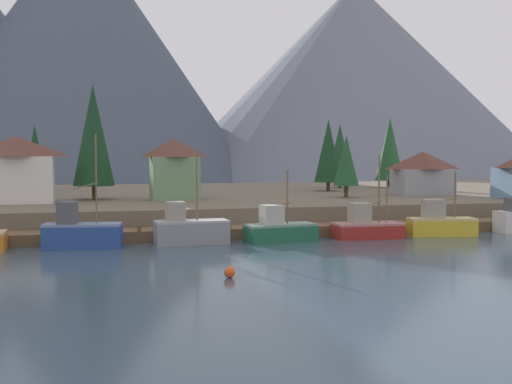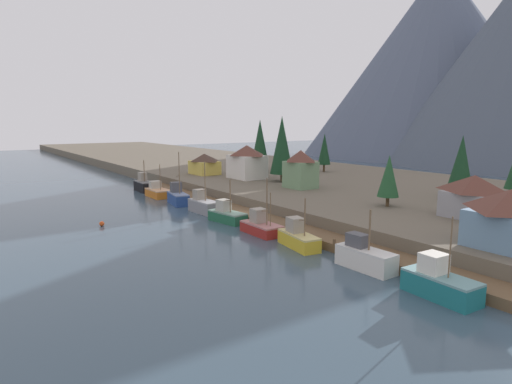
{
  "view_description": "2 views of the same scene",
  "coord_description": "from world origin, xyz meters",
  "px_view_note": "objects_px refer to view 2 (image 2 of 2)",
  "views": [
    {
      "loc": [
        -16.72,
        -58.02,
        7.73
      ],
      "look_at": [
        -1.14,
        1.61,
        4.21
      ],
      "focal_mm": 46.75,
      "sensor_mm": 36.0,
      "label": 1
    },
    {
      "loc": [
        53.54,
        -34.14,
        14.67
      ],
      "look_at": [
        1.98,
        2.06,
        4.36
      ],
      "focal_mm": 30.37,
      "sensor_mm": 36.0,
      "label": 2
    }
  ],
  "objects_px": {
    "conifer_far_left": "(260,141)",
    "channel_buoy": "(102,224)",
    "fishing_boat_green": "(227,215)",
    "fishing_boat_teal": "(440,283)",
    "fishing_boat_yellow": "(298,238)",
    "fishing_boat_white": "(365,257)",
    "house_yellow": "(204,164)",
    "fishing_boat_grey": "(203,205)",
    "conifer_back_left": "(389,176)",
    "fishing_boat_orange": "(158,192)",
    "house_green": "(301,169)",
    "conifer_back_right": "(284,150)",
    "house_grey": "(474,197)",
    "fishing_boat_blue": "(178,197)",
    "fishing_boat_black": "(144,185)",
    "conifer_mid_left": "(461,164)",
    "house_blue": "(510,218)",
    "house_white": "(247,162)",
    "conifer_mid_right": "(324,149)",
    "fishing_boat_red": "(261,226)",
    "conifer_centre": "(282,145)"
  },
  "relations": [
    {
      "from": "fishing_boat_white",
      "to": "house_green",
      "type": "xyz_separation_m",
      "value": [
        -32.21,
        19.32,
        4.8
      ]
    },
    {
      "from": "fishing_boat_blue",
      "to": "house_white",
      "type": "height_order",
      "value": "house_white"
    },
    {
      "from": "fishing_boat_blue",
      "to": "conifer_back_right",
      "type": "distance_m",
      "value": 34.59
    },
    {
      "from": "fishing_boat_white",
      "to": "house_blue",
      "type": "bearing_deg",
      "value": 50.73
    },
    {
      "from": "fishing_boat_grey",
      "to": "fishing_boat_yellow",
      "type": "bearing_deg",
      "value": -3.08
    },
    {
      "from": "fishing_boat_black",
      "to": "fishing_boat_white",
      "type": "xyz_separation_m",
      "value": [
        60.15,
        0.18,
        -0.09
      ]
    },
    {
      "from": "house_yellow",
      "to": "conifer_far_left",
      "type": "bearing_deg",
      "value": 85.96
    },
    {
      "from": "fishing_boat_black",
      "to": "house_white",
      "type": "height_order",
      "value": "house_white"
    },
    {
      "from": "fishing_boat_green",
      "to": "conifer_centre",
      "type": "relative_size",
      "value": 0.49
    },
    {
      "from": "fishing_boat_grey",
      "to": "house_grey",
      "type": "xyz_separation_m",
      "value": [
        33.33,
        20.48,
        4.09
      ]
    },
    {
      "from": "fishing_boat_red",
      "to": "conifer_back_left",
      "type": "relative_size",
      "value": 1.02
    },
    {
      "from": "fishing_boat_blue",
      "to": "fishing_boat_white",
      "type": "relative_size",
      "value": 1.49
    },
    {
      "from": "fishing_boat_orange",
      "to": "house_yellow",
      "type": "relative_size",
      "value": 0.9
    },
    {
      "from": "conifer_back_right",
      "to": "conifer_far_left",
      "type": "distance_m",
      "value": 7.61
    },
    {
      "from": "fishing_boat_orange",
      "to": "fishing_boat_yellow",
      "type": "distance_m",
      "value": 42.07
    },
    {
      "from": "fishing_boat_white",
      "to": "fishing_boat_red",
      "type": "bearing_deg",
      "value": -179.54
    },
    {
      "from": "fishing_boat_yellow",
      "to": "fishing_boat_teal",
      "type": "xyz_separation_m",
      "value": [
        18.08,
        0.1,
        0.11
      ]
    },
    {
      "from": "fishing_boat_grey",
      "to": "conifer_back_left",
      "type": "xyz_separation_m",
      "value": [
        21.94,
        18.33,
        5.66
      ]
    },
    {
      "from": "fishing_boat_yellow",
      "to": "house_white",
      "type": "relative_size",
      "value": 0.82
    },
    {
      "from": "fishing_boat_orange",
      "to": "conifer_mid_right",
      "type": "height_order",
      "value": "conifer_mid_right"
    },
    {
      "from": "channel_buoy",
      "to": "fishing_boat_teal",
      "type": "bearing_deg",
      "value": 20.94
    },
    {
      "from": "fishing_boat_white",
      "to": "house_yellow",
      "type": "xyz_separation_m",
      "value": [
        -61.09,
        14.93,
        3.68
      ]
    },
    {
      "from": "fishing_boat_yellow",
      "to": "fishing_boat_orange",
      "type": "bearing_deg",
      "value": -170.29
    },
    {
      "from": "fishing_boat_white",
      "to": "conifer_far_left",
      "type": "distance_m",
      "value": 67.65
    },
    {
      "from": "house_green",
      "to": "conifer_back_right",
      "type": "bearing_deg",
      "value": 148.69
    },
    {
      "from": "fishing_boat_green",
      "to": "fishing_boat_teal",
      "type": "relative_size",
      "value": 0.92
    },
    {
      "from": "fishing_boat_black",
      "to": "conifer_centre",
      "type": "xyz_separation_m",
      "value": [
        19.01,
        22.15,
        8.56
      ]
    },
    {
      "from": "house_white",
      "to": "conifer_mid_left",
      "type": "height_order",
      "value": "conifer_mid_left"
    },
    {
      "from": "conifer_far_left",
      "to": "house_yellow",
      "type": "bearing_deg",
      "value": -94.04
    },
    {
      "from": "fishing_boat_black",
      "to": "fishing_boat_grey",
      "type": "distance_m",
      "value": 26.59
    },
    {
      "from": "conifer_mid_left",
      "to": "channel_buoy",
      "type": "distance_m",
      "value": 54.87
    },
    {
      "from": "fishing_boat_grey",
      "to": "conifer_back_left",
      "type": "height_order",
      "value": "conifer_back_left"
    },
    {
      "from": "fishing_boat_grey",
      "to": "channel_buoy",
      "type": "height_order",
      "value": "fishing_boat_grey"
    },
    {
      "from": "fishing_boat_white",
      "to": "conifer_back_right",
      "type": "xyz_separation_m",
      "value": [
        -52.84,
        31.87,
        6.76
      ]
    },
    {
      "from": "house_yellow",
      "to": "conifer_centre",
      "type": "height_order",
      "value": "conifer_centre"
    },
    {
      "from": "house_green",
      "to": "house_blue",
      "type": "bearing_deg",
      "value": -11.97
    },
    {
      "from": "conifer_far_left",
      "to": "channel_buoy",
      "type": "height_order",
      "value": "conifer_far_left"
    },
    {
      "from": "house_grey",
      "to": "house_yellow",
      "type": "distance_m",
      "value": 61.1
    },
    {
      "from": "fishing_boat_red",
      "to": "house_green",
      "type": "bearing_deg",
      "value": 128.19
    },
    {
      "from": "fishing_boat_yellow",
      "to": "conifer_back_right",
      "type": "distance_m",
      "value": 54.35
    },
    {
      "from": "house_yellow",
      "to": "conifer_back_left",
      "type": "relative_size",
      "value": 0.97
    },
    {
      "from": "fishing_boat_grey",
      "to": "fishing_boat_green",
      "type": "relative_size",
      "value": 1.27
    },
    {
      "from": "fishing_boat_teal",
      "to": "conifer_mid_left",
      "type": "xyz_separation_m",
      "value": [
        -17.11,
        32.19,
        6.89
      ]
    },
    {
      "from": "fishing_boat_orange",
      "to": "fishing_boat_blue",
      "type": "distance_m",
      "value": 9.13
    },
    {
      "from": "house_green",
      "to": "conifer_back_right",
      "type": "distance_m",
      "value": 24.23
    },
    {
      "from": "conifer_mid_left",
      "to": "fishing_boat_teal",
      "type": "bearing_deg",
      "value": -62.01
    },
    {
      "from": "fishing_boat_blue",
      "to": "conifer_mid_left",
      "type": "bearing_deg",
      "value": 52.81
    },
    {
      "from": "fishing_boat_yellow",
      "to": "conifer_mid_right",
      "type": "relative_size",
      "value": 0.7
    },
    {
      "from": "house_grey",
      "to": "fishing_boat_blue",
      "type": "bearing_deg",
      "value": -153.9
    },
    {
      "from": "house_white",
      "to": "house_grey",
      "type": "relative_size",
      "value": 1.05
    }
  ]
}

